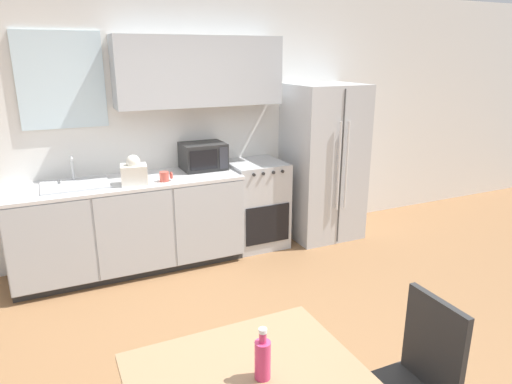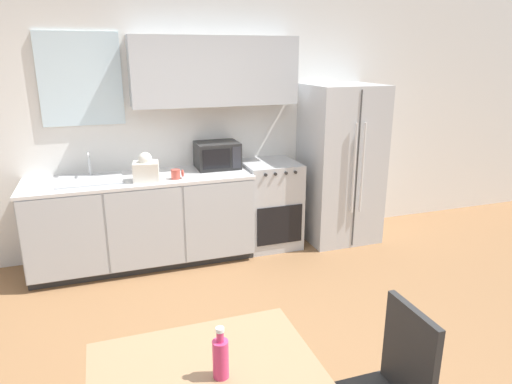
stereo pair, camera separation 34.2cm
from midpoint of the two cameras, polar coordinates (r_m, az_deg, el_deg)
ground_plane at (r=3.34m, az=-4.65°, el=-20.91°), size 12.00×12.00×0.00m
wall_back at (r=4.80m, az=-13.67°, el=9.15°), size 12.00×0.38×2.70m
kitchen_counter at (r=4.64m, az=-17.55°, el=-3.96°), size 2.16×0.68×0.90m
oven_range at (r=5.00m, az=-1.98°, el=-1.51°), size 0.58×0.61×0.94m
refrigerator at (r=5.20m, az=6.53°, el=3.72°), size 0.78×0.74×1.73m
kitchen_sink at (r=4.49m, az=-23.73°, el=0.87°), size 0.59×0.42×0.25m
microwave at (r=4.75m, az=-8.68°, el=4.44°), size 0.44×0.36×0.27m
coffee_mug at (r=4.38m, az=-13.51°, el=1.88°), size 0.12×0.09×0.09m
grocery_bag_0 at (r=4.34m, az=-17.23°, el=2.37°), size 0.26×0.23×0.27m
dining_chair_side at (r=2.49m, az=15.62°, el=-21.25°), size 0.40×0.40×0.93m
drink_bottle at (r=2.01m, az=-4.36°, el=-20.15°), size 0.07×0.07×0.24m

